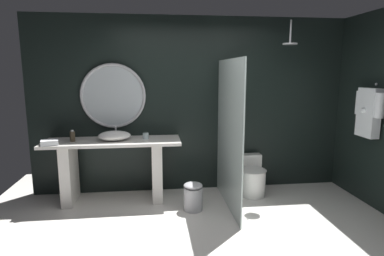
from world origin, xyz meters
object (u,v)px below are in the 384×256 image
round_wall_mirror (113,96)px  hanging_bathrobe (369,111)px  toilet (251,177)px  folded_hand_towel (50,142)px  soap_dispenser (72,136)px  rain_shower_head (290,42)px  vessel_sink (115,136)px  tumbler_cup (146,136)px  waste_bin (193,196)px

round_wall_mirror → hanging_bathrobe: round_wall_mirror is taller
hanging_bathrobe → toilet: hanging_bathrobe is taller
hanging_bathrobe → folded_hand_towel: size_ratio=3.41×
soap_dispenser → toilet: (2.52, 0.01, -0.69)m
folded_hand_towel → toilet: bearing=4.0°
round_wall_mirror → rain_shower_head: bearing=-8.2°
toilet → folded_hand_towel: size_ratio=2.65×
vessel_sink → toilet: vessel_sink is taller
round_wall_mirror → hanging_bathrobe: bearing=-13.7°
vessel_sink → soap_dispenser: bearing=-177.9°
tumbler_cup → hanging_bathrobe: bearing=-11.2°
folded_hand_towel → hanging_bathrobe: bearing=-4.8°
waste_bin → hanging_bathrobe: bearing=-1.8°
vessel_sink → toilet: bearing=-0.2°
rain_shower_head → toilet: bearing=171.5°
round_wall_mirror → toilet: bearing=-8.1°
soap_dispenser → rain_shower_head: 3.25m
vessel_sink → rain_shower_head: 2.75m
rain_shower_head → waste_bin: bearing=-164.1°
tumbler_cup → toilet: tumbler_cup is taller
tumbler_cup → hanging_bathrobe: (2.93, -0.58, 0.39)m
round_wall_mirror → folded_hand_towel: 1.07m
waste_bin → rain_shower_head: bearing=15.9°
soap_dispenser → waste_bin: (1.59, -0.45, -0.75)m
folded_hand_towel → round_wall_mirror: bearing=31.8°
soap_dispenser → round_wall_mirror: round_wall_mirror is taller
vessel_sink → waste_bin: size_ratio=1.19×
toilet → round_wall_mirror: bearing=171.9°
vessel_sink → folded_hand_towel: 0.83m
waste_bin → toilet: bearing=26.7°
vessel_sink → round_wall_mirror: round_wall_mirror is taller
tumbler_cup → waste_bin: 1.07m
toilet → tumbler_cup: bearing=178.5°
toilet → folded_hand_towel: (-2.77, -0.19, 0.65)m
hanging_bathrobe → waste_bin: hanging_bathrobe is taller
rain_shower_head → waste_bin: 2.49m
rain_shower_head → waste_bin: rain_shower_head is taller
vessel_sink → folded_hand_towel: bearing=-165.9°
rain_shower_head → round_wall_mirror: bearing=171.8°
hanging_bathrobe → round_wall_mirror: bearing=166.3°
soap_dispenser → waste_bin: size_ratio=0.43×
folded_hand_towel → tumbler_cup: bearing=10.9°
soap_dispenser → toilet: soap_dispenser is taller
hanging_bathrobe → waste_bin: bearing=178.2°
vessel_sink → round_wall_mirror: size_ratio=0.48×
rain_shower_head → toilet: rain_shower_head is taller
vessel_sink → waste_bin: (1.04, -0.47, -0.74)m
soap_dispenser → rain_shower_head: rain_shower_head is taller
vessel_sink → folded_hand_towel: size_ratio=2.11×
folded_hand_towel → soap_dispenser: bearing=36.5°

